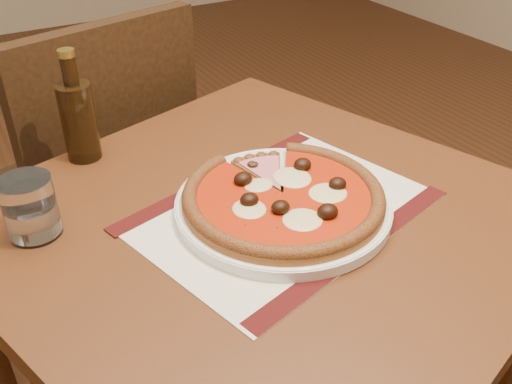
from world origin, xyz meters
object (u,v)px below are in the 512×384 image
pizza (283,195)px  water_glass (30,207)px  table (262,264)px  bottle (78,118)px  chair_far (99,174)px  plate (283,206)px

pizza → water_glass: (-0.35, 0.14, 0.02)m
table → water_glass: water_glass is taller
table → bottle: size_ratio=4.95×
chair_far → bottle: (-0.08, -0.29, 0.30)m
plate → bottle: bearing=124.1°
chair_far → water_glass: size_ratio=9.95×
table → pizza: pizza is taller
chair_far → pizza: (0.14, -0.62, 0.25)m
chair_far → water_glass: (-0.21, -0.49, 0.27)m
chair_far → water_glass: chair_far is taller
pizza → bottle: 0.40m
plate → chair_far: bearing=102.8°
water_glass → bottle: bottle is taller
pizza → water_glass: size_ratio=3.37×
pizza → water_glass: bearing=158.7°
plate → bottle: bottle is taller
plate → water_glass: (-0.35, 0.14, 0.04)m
pizza → table: bearing=162.2°
bottle → table: bearing=-59.1°
table → water_glass: bearing=158.3°
table → bottle: bottle is taller
chair_far → plate: size_ratio=2.75×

